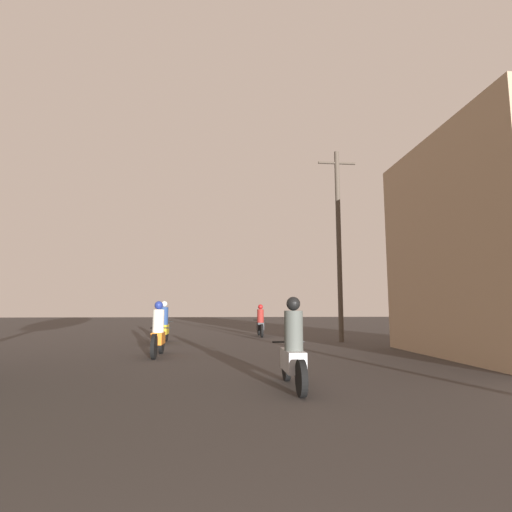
{
  "coord_description": "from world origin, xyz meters",
  "views": [
    {
      "loc": [
        0.06,
        0.13,
        1.36
      ],
      "look_at": [
        1.65,
        18.06,
        3.71
      ],
      "focal_mm": 28.0,
      "sensor_mm": 36.0,
      "label": 1
    }
  ],
  "objects_px": {
    "motorcycle_orange": "(158,334)",
    "motorcycle_silver": "(293,352)",
    "utility_pole_far": "(339,240)",
    "motorcycle_black": "(260,323)",
    "motorcycle_yellow": "(164,326)",
    "building_right_near": "(506,245)"
  },
  "relations": [
    {
      "from": "motorcycle_black",
      "to": "utility_pole_far",
      "type": "distance_m",
      "value": 5.77
    },
    {
      "from": "motorcycle_yellow",
      "to": "utility_pole_far",
      "type": "distance_m",
      "value": 7.91
    },
    {
      "from": "motorcycle_black",
      "to": "building_right_near",
      "type": "xyz_separation_m",
      "value": [
        6.17,
        -8.88,
        2.54
      ]
    },
    {
      "from": "motorcycle_orange",
      "to": "building_right_near",
      "type": "height_order",
      "value": "building_right_near"
    },
    {
      "from": "motorcycle_orange",
      "to": "building_right_near",
      "type": "xyz_separation_m",
      "value": [
        9.86,
        -1.21,
        2.53
      ]
    },
    {
      "from": "motorcycle_silver",
      "to": "motorcycle_yellow",
      "type": "height_order",
      "value": "motorcycle_yellow"
    },
    {
      "from": "motorcycle_silver",
      "to": "motorcycle_yellow",
      "type": "relative_size",
      "value": 0.94
    },
    {
      "from": "motorcycle_yellow",
      "to": "motorcycle_silver",
      "type": "bearing_deg",
      "value": -70.34
    },
    {
      "from": "motorcycle_yellow",
      "to": "motorcycle_black",
      "type": "bearing_deg",
      "value": 36.92
    },
    {
      "from": "motorcycle_yellow",
      "to": "motorcycle_black",
      "type": "distance_m",
      "value": 5.25
    },
    {
      "from": "motorcycle_silver",
      "to": "motorcycle_black",
      "type": "bearing_deg",
      "value": 79.19
    },
    {
      "from": "motorcycle_yellow",
      "to": "utility_pole_far",
      "type": "bearing_deg",
      "value": -2.93
    },
    {
      "from": "motorcycle_silver",
      "to": "motorcycle_yellow",
      "type": "bearing_deg",
      "value": 102.77
    },
    {
      "from": "motorcycle_black",
      "to": "motorcycle_orange",
      "type": "bearing_deg",
      "value": -118.84
    },
    {
      "from": "utility_pole_far",
      "to": "motorcycle_silver",
      "type": "bearing_deg",
      "value": -111.81
    },
    {
      "from": "motorcycle_silver",
      "to": "utility_pole_far",
      "type": "bearing_deg",
      "value": 60.48
    },
    {
      "from": "motorcycle_silver",
      "to": "motorcycle_black",
      "type": "relative_size",
      "value": 0.94
    },
    {
      "from": "motorcycle_orange",
      "to": "motorcycle_silver",
      "type": "bearing_deg",
      "value": -58.88
    },
    {
      "from": "motorcycle_silver",
      "to": "building_right_near",
      "type": "bearing_deg",
      "value": 20.23
    },
    {
      "from": "utility_pole_far",
      "to": "motorcycle_yellow",
      "type": "bearing_deg",
      "value": 177.88
    },
    {
      "from": "motorcycle_orange",
      "to": "motorcycle_yellow",
      "type": "bearing_deg",
      "value": 94.99
    },
    {
      "from": "motorcycle_yellow",
      "to": "motorcycle_black",
      "type": "relative_size",
      "value": 1.0
    }
  ]
}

